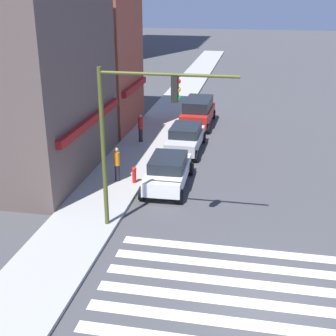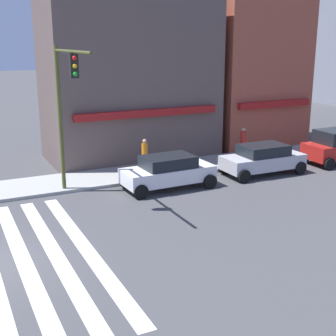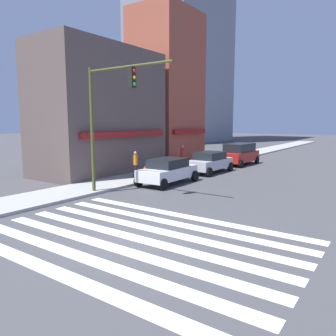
% 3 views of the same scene
% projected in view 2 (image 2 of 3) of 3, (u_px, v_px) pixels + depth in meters
% --- Properties ---
extents(storefront_row, '(16.72, 5.30, 14.06)m').
position_uv_depth(storefront_row, '(194.00, 58.00, 28.95)').
color(storefront_row, brown).
rests_on(storefront_row, ground_plane).
extents(traffic_signal, '(0.32, 5.26, 6.64)m').
position_uv_depth(traffic_signal, '(65.00, 97.00, 19.75)').
color(traffic_signal, '#474C1E').
rests_on(traffic_signal, ground_plane).
extents(sedan_white, '(4.45, 2.02, 1.59)m').
position_uv_depth(sedan_white, '(168.00, 171.00, 22.23)').
color(sedan_white, white).
rests_on(sedan_white, ground_plane).
extents(sedan_silver, '(4.42, 2.02, 1.59)m').
position_uv_depth(sedan_silver, '(263.00, 159.00, 24.58)').
color(sedan_silver, '#B7B7BC').
rests_on(sedan_silver, ground_plane).
extents(pedestrian_orange_vest, '(0.32, 0.32, 1.77)m').
position_uv_depth(pedestrian_orange_vest, '(145.00, 155.00, 24.38)').
color(pedestrian_orange_vest, '#23232D').
rests_on(pedestrian_orange_vest, sidewalk_left).
extents(pedestrian_red_jacket, '(0.32, 0.32, 1.77)m').
position_uv_depth(pedestrian_red_jacket, '(243.00, 142.00, 27.46)').
color(pedestrian_red_jacket, '#23232D').
rests_on(pedestrian_red_jacket, sidewalk_left).
extents(fire_hydrant, '(0.24, 0.24, 0.84)m').
position_uv_depth(fire_hydrant, '(151.00, 168.00, 23.69)').
color(fire_hydrant, red).
rests_on(fire_hydrant, sidewalk_left).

